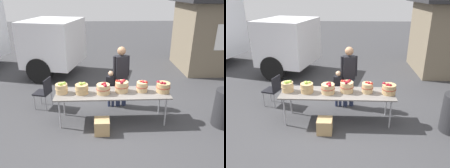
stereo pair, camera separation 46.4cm
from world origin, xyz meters
The scene contains 13 objects.
ground_plane centered at (0.00, 0.00, 0.00)m, with size 40.00×40.00×0.00m, color #38383A.
market_table centered at (0.00, 0.00, 0.71)m, with size 2.70×0.76×0.75m.
apple_basket_green_0 centered at (-1.20, 0.03, 0.88)m, with size 0.30×0.30×0.29m.
apple_basket_green_1 centered at (-0.73, 0.00, 0.87)m, with size 0.32×0.32×0.28m.
apple_basket_red_0 centered at (-0.22, -0.03, 0.88)m, with size 0.33×0.33×0.28m.
apple_basket_red_1 centered at (0.22, 0.06, 0.89)m, with size 0.33×0.33×0.31m.
apple_basket_red_2 centered at (0.71, 0.05, 0.88)m, with size 0.28×0.28×0.28m.
apple_basket_red_3 centered at (1.20, 0.00, 0.88)m, with size 0.34×0.34×0.28m.
vendor_adult centered at (0.27, 0.77, 0.99)m, with size 0.44×0.27×1.68m.
child_customer centered at (-0.01, 0.73, 0.61)m, with size 0.28×0.15×1.04m.
food_kiosk centered at (4.42, 3.98, 1.38)m, with size 3.51×2.91×2.74m.
folding_chair centered at (-1.80, 0.74, 0.51)m, with size 0.49×0.49×0.86m.
produce_crate centered at (-0.26, -0.54, 0.17)m, with size 0.34×0.34×0.34m, color tan.
Camera 1 is at (-0.23, -4.87, 2.99)m, focal length 36.11 mm.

